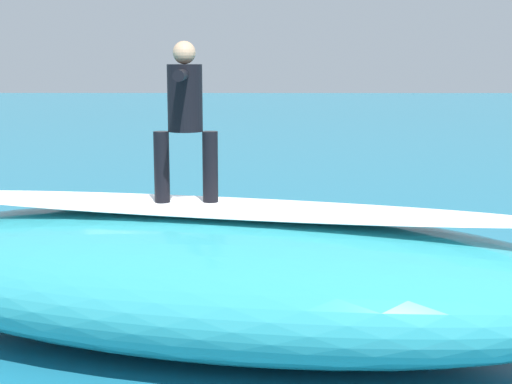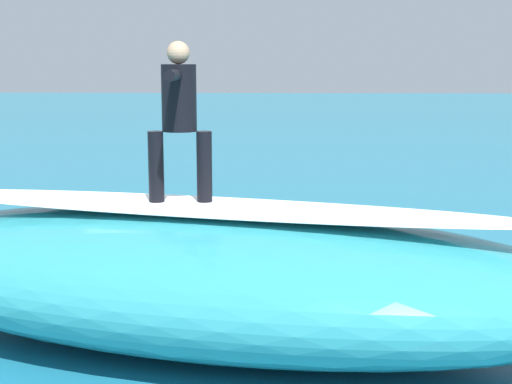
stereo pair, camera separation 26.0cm
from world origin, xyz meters
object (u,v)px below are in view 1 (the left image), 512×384
at_px(surfer_paddling, 293,226).
at_px(surfboard_paddling, 299,235).
at_px(surfboard_riding, 187,207).
at_px(surfer_riding, 185,110).

bearing_deg(surfer_paddling, surfboard_paddling, -0.00).
relative_size(surfboard_riding, surfer_riding, 1.32).
bearing_deg(surfer_riding, surfboard_riding, -91.66).
relative_size(surfboard_riding, surfer_paddling, 1.53).
distance_m(surfer_riding, surfer_paddling, 5.15).
xyz_separation_m(surfboard_riding, surfer_riding, (0.00, 0.00, 0.98)).
distance_m(surfboard_paddling, surfer_paddling, 0.22).
height_order(surfboard_riding, surfer_riding, surfer_riding).
height_order(surfboard_riding, surfboard_paddling, surfboard_riding).
xyz_separation_m(surfboard_riding, surfboard_paddling, (-1.38, -4.58, -1.37)).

